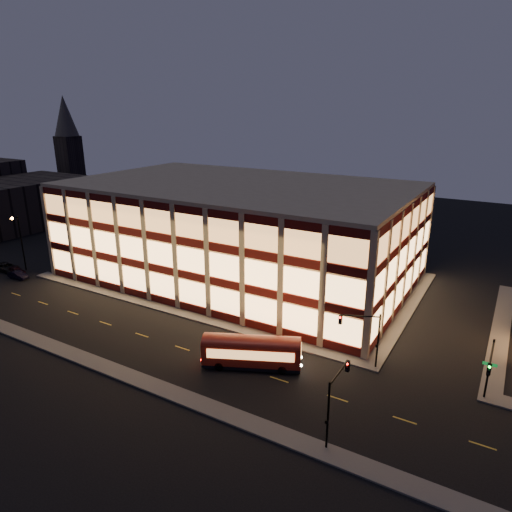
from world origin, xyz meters
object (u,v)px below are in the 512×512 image
Objects in this scene: parked_car_0 at (16,270)px; parked_car_2 at (6,267)px; parked_car_1 at (18,275)px; trolley_bus at (252,350)px.

parked_car_2 is at bearing 89.61° from parked_car_0.
parked_car_1 is (2.18, -1.04, -0.03)m from parked_car_0.
parked_car_2 is at bearing 73.94° from parked_car_1.
trolley_bus is at bearing -96.64° from parked_car_2.
trolley_bus is 44.04m from parked_car_1.
parked_car_0 is at bearing 61.71° from parked_car_1.
trolley_bus reaches higher than parked_car_1.
parked_car_2 is (-48.65, 4.40, -1.18)m from trolley_bus.
parked_car_1 is 0.73× the size of parked_car_2.
trolley_bus is at bearing -93.94° from parked_car_0.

